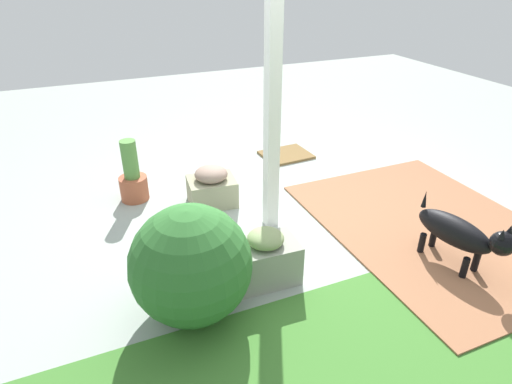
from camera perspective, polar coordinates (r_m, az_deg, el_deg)
name	(u,v)px	position (r m, az deg, el deg)	size (l,w,h in m)	color
ground_plane	(292,215)	(4.15, 4.76, -3.09)	(12.00, 12.00, 0.00)	#98A29A
brick_path	(431,226)	(4.27, 22.03, -4.21)	(1.80, 2.40, 0.02)	#976242
porch_pillar	(272,117)	(3.57, 2.13, 9.80)	(0.11, 0.11, 2.05)	white
stone_planter_nearest	(212,187)	(4.28, -5.83, 0.67)	(0.49, 0.41, 0.39)	gray
stone_planter_mid	(265,258)	(3.26, 1.24, -8.70)	(0.49, 0.35, 0.43)	gray
round_shrub	(191,265)	(2.89, -8.55, -9.42)	(0.81, 0.81, 0.81)	#2C682B
terracotta_pot_tall	(133,179)	(4.48, -15.88, 1.65)	(0.28, 0.28, 0.63)	#A45237
dog	(460,233)	(3.67, 25.23, -4.93)	(0.32, 0.78, 0.53)	black
doormat	(286,155)	(5.40, 3.97, 4.90)	(0.57, 0.47, 0.03)	brown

